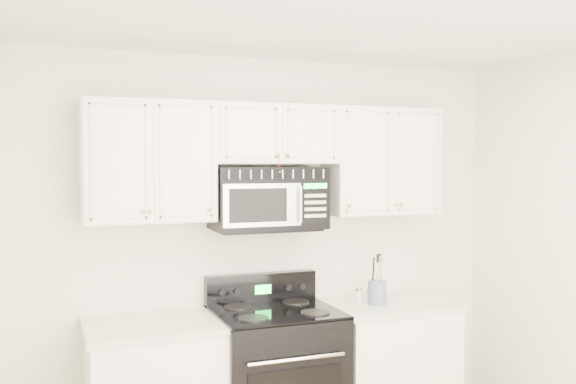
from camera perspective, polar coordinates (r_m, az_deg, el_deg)
name	(u,v)px	position (r m, az deg, el deg)	size (l,w,h in m)	color
room	(395,297)	(2.89, 9.49, -9.18)	(3.51, 3.51, 2.61)	brown
base_cabinet_right	(387,371)	(4.71, 8.81, -15.47)	(0.86, 0.65, 0.92)	silver
range	(276,379)	(4.34, -1.11, -16.25)	(0.78, 0.71, 1.13)	black
upper_cabinets	(273,156)	(4.27, -1.39, 3.24)	(2.44, 0.37, 0.75)	silver
microwave	(268,198)	(4.24, -1.79, -0.53)	(0.74, 0.42, 0.41)	black
utensil_crock	(377,292)	(4.46, 7.93, -8.80)	(0.13, 0.13, 0.34)	slate
shaker_salt	(359,295)	(4.51, 6.32, -9.12)	(0.04, 0.04, 0.10)	silver
shaker_pepper	(369,296)	(4.50, 7.23, -9.17)	(0.04, 0.04, 0.10)	silver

